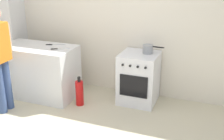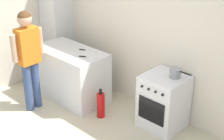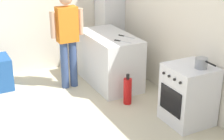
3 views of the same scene
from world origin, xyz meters
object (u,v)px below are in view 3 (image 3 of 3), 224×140
pot (201,63)px  larder_cabinet (110,15)px  knife_carving (126,37)px  person (67,31)px  knife_chef (122,41)px  recycling_crate_lower (1,80)px  oven_left (188,94)px  fire_extinguisher (128,91)px

pot → larder_cabinet: bearing=179.3°
pot → knife_carving: size_ratio=1.10×
pot → person: person is taller
knife_chef → pot: bearing=17.9°
recycling_crate_lower → larder_cabinet: bearing=96.4°
oven_left → person: size_ratio=0.51×
larder_cabinet → oven_left: bearing=-2.2°
recycling_crate_lower → larder_cabinet: 2.42m
knife_chef → larder_cabinet: 1.47m
oven_left → knife_carving: 1.55m
oven_left → fire_extinguisher: (-0.87, -0.48, -0.21)m
knife_carving → larder_cabinet: larder_cabinet is taller
knife_chef → recycling_crate_lower: (-1.14, -1.77, -0.76)m
person → recycling_crate_lower: bearing=-115.0°
recycling_crate_lower → larder_cabinet: size_ratio=0.26×
knife_chef → recycling_crate_lower: 2.24m
person → knife_carving: bearing=64.1°
person → fire_extinguisher: size_ratio=3.36×
larder_cabinet → fire_extinguisher: bearing=-18.0°
pot → recycling_crate_lower: 3.44m
oven_left → recycling_crate_lower: oven_left is taller
person → larder_cabinet: (-0.76, 1.16, -0.01)m
person → fire_extinguisher: (1.02, 0.58, -0.79)m
pot → knife_carving: (-1.58, -0.26, -0.02)m
person → pot: bearing=29.4°
oven_left → larder_cabinet: larder_cabinet is taller
knife_carving → knife_chef: bearing=-42.3°
knife_carving → fire_extinguisher: (0.60, -0.29, -0.69)m
knife_carving → recycling_crate_lower: 2.30m
fire_extinguisher → larder_cabinet: bearing=162.0°
knife_carving → recycling_crate_lower: size_ratio=0.61×
recycling_crate_lower → knife_chef: bearing=57.3°
oven_left → fire_extinguisher: bearing=-151.2°
pot → recycling_crate_lower: size_ratio=0.67×
oven_left → fire_extinguisher: oven_left is taller
knife_carving → person: bearing=-115.9°
knife_chef → larder_cabinet: (-1.39, 0.48, 0.10)m
oven_left → knife_carving: bearing=-172.8°
fire_extinguisher → oven_left: bearing=28.8°
knife_carving → person: 0.98m
person → fire_extinguisher: 1.42m
fire_extinguisher → knife_carving: bearing=153.9°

